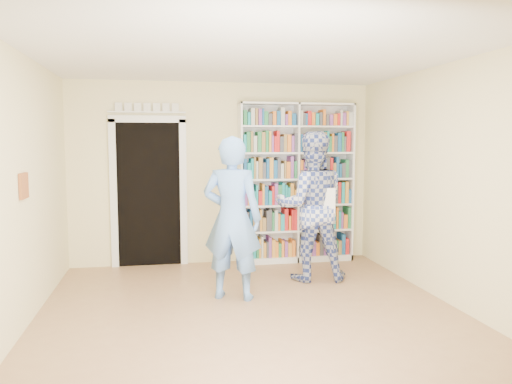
% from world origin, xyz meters
% --- Properties ---
extents(floor, '(5.00, 5.00, 0.00)m').
position_xyz_m(floor, '(0.00, 0.00, 0.00)').
color(floor, '#9A6D4A').
rests_on(floor, ground).
extents(ceiling, '(5.00, 5.00, 0.00)m').
position_xyz_m(ceiling, '(0.00, 0.00, 2.70)').
color(ceiling, white).
rests_on(ceiling, wall_back).
extents(wall_back, '(4.50, 0.00, 4.50)m').
position_xyz_m(wall_back, '(0.00, 2.50, 1.35)').
color(wall_back, beige).
rests_on(wall_back, floor).
extents(wall_left, '(0.00, 5.00, 5.00)m').
position_xyz_m(wall_left, '(-2.25, 0.00, 1.35)').
color(wall_left, beige).
rests_on(wall_left, floor).
extents(wall_right, '(0.00, 5.00, 5.00)m').
position_xyz_m(wall_right, '(2.25, 0.00, 1.35)').
color(wall_right, beige).
rests_on(wall_right, floor).
extents(bookshelf, '(1.74, 0.33, 2.40)m').
position_xyz_m(bookshelf, '(1.09, 2.34, 1.21)').
color(bookshelf, white).
rests_on(bookshelf, floor).
extents(doorway, '(1.10, 0.08, 2.43)m').
position_xyz_m(doorway, '(-1.10, 2.48, 1.18)').
color(doorway, black).
rests_on(doorway, floor).
extents(wall_art, '(0.03, 0.25, 0.25)m').
position_xyz_m(wall_art, '(-2.23, 0.20, 1.40)').
color(wall_art, brown).
rests_on(wall_art, wall_left).
extents(man_blue, '(0.81, 0.68, 1.89)m').
position_xyz_m(man_blue, '(-0.12, 0.70, 0.95)').
color(man_blue, '#6393DD').
rests_on(man_blue, floor).
extents(man_plaid, '(1.05, 0.87, 1.96)m').
position_xyz_m(man_plaid, '(1.02, 1.31, 0.98)').
color(man_plaid, '#304295').
rests_on(man_plaid, floor).
extents(paper_sheet, '(0.22, 0.06, 0.32)m').
position_xyz_m(paper_sheet, '(1.13, 1.04, 1.08)').
color(paper_sheet, white).
rests_on(paper_sheet, man_plaid).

